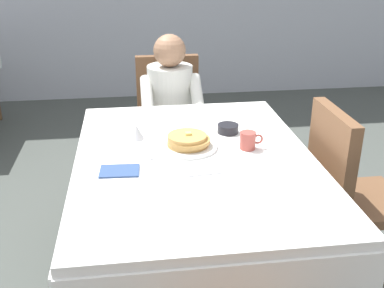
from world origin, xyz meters
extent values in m
plane|color=#474C47|center=(0.00, 0.00, 0.00)|extent=(14.00, 14.00, 0.00)
cube|color=white|center=(0.00, 0.00, 0.72)|extent=(1.10, 1.50, 0.04)
cube|color=white|center=(0.00, -0.76, 0.61)|extent=(1.10, 0.01, 0.18)
cube|color=white|center=(0.00, 0.76, 0.61)|extent=(1.10, 0.01, 0.18)
cube|color=white|center=(-0.56, 0.00, 0.61)|extent=(0.01, 1.50, 0.18)
cube|color=white|center=(0.56, 0.00, 0.61)|extent=(0.01, 1.50, 0.18)
cylinder|color=brown|center=(-0.47, 0.67, 0.35)|extent=(0.07, 0.07, 0.70)
cylinder|color=brown|center=(0.47, 0.67, 0.35)|extent=(0.07, 0.07, 0.70)
cube|color=brown|center=(-0.02, 1.07, 0.42)|extent=(0.44, 0.44, 0.05)
cube|color=brown|center=(-0.02, 1.27, 0.69)|extent=(0.44, 0.06, 0.48)
cylinder|color=#2D2319|center=(0.16, 0.89, 0.20)|extent=(0.04, 0.04, 0.40)
cylinder|color=#2D2319|center=(-0.20, 0.89, 0.20)|extent=(0.04, 0.04, 0.40)
cylinder|color=#2D2319|center=(0.16, 1.25, 0.20)|extent=(0.04, 0.04, 0.40)
cylinder|color=#2D2319|center=(-0.20, 1.25, 0.20)|extent=(0.04, 0.04, 0.40)
cylinder|color=silver|center=(-0.02, 1.05, 0.68)|extent=(0.30, 0.30, 0.46)
sphere|color=#A37556|center=(-0.02, 1.03, 1.02)|extent=(0.21, 0.21, 0.21)
cylinder|color=silver|center=(0.14, 0.91, 0.75)|extent=(0.08, 0.29, 0.23)
cylinder|color=silver|center=(-0.18, 0.91, 0.75)|extent=(0.08, 0.29, 0.23)
cylinder|color=#383D51|center=(0.06, 0.87, 0.23)|extent=(0.10, 0.10, 0.45)
cylinder|color=#383D51|center=(-0.10, 0.87, 0.23)|extent=(0.10, 0.10, 0.45)
cube|color=brown|center=(0.87, 0.00, 0.42)|extent=(0.44, 0.44, 0.05)
cube|color=brown|center=(0.67, 0.00, 0.69)|extent=(0.06, 0.44, 0.48)
cylinder|color=#2D2319|center=(1.05, 0.18, 0.20)|extent=(0.04, 0.04, 0.40)
cylinder|color=#2D2319|center=(0.69, 0.18, 0.20)|extent=(0.04, 0.04, 0.40)
cylinder|color=#2D2319|center=(0.69, -0.18, 0.20)|extent=(0.04, 0.04, 0.40)
cylinder|color=white|center=(-0.02, 0.10, 0.75)|extent=(0.28, 0.28, 0.02)
cylinder|color=tan|center=(-0.02, 0.10, 0.77)|extent=(0.20, 0.20, 0.02)
cylinder|color=tan|center=(-0.01, 0.09, 0.78)|extent=(0.20, 0.20, 0.02)
cylinder|color=tan|center=(-0.02, 0.09, 0.80)|extent=(0.19, 0.19, 0.02)
cube|color=#F4E072|center=(-0.02, 0.10, 0.82)|extent=(0.03, 0.03, 0.01)
cylinder|color=#B24C42|center=(0.26, 0.05, 0.78)|extent=(0.08, 0.08, 0.08)
torus|color=#B24C42|center=(0.31, 0.05, 0.79)|extent=(0.05, 0.01, 0.05)
cylinder|color=black|center=(0.21, 0.27, 0.76)|extent=(0.11, 0.11, 0.04)
cone|color=silver|center=(-0.26, 0.24, 0.78)|extent=(0.08, 0.08, 0.07)
cube|color=silver|center=(-0.21, 0.08, 0.74)|extent=(0.03, 0.18, 0.00)
cube|color=silver|center=(0.17, 0.08, 0.74)|extent=(0.03, 0.20, 0.00)
cube|color=silver|center=(0.02, -0.19, 0.74)|extent=(0.15, 0.03, 0.00)
cube|color=#334C7F|center=(-0.35, -0.12, 0.74)|extent=(0.18, 0.13, 0.01)
camera|label=1|loc=(-0.27, -1.95, 1.66)|focal=43.77mm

